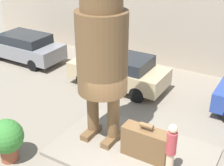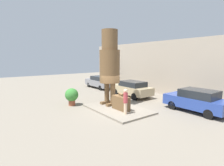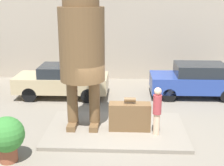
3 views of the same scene
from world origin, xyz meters
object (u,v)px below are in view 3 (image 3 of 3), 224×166
at_px(tourist, 157,109).
at_px(parked_car_tan, 63,80).
at_px(statue_figure, 82,34).
at_px(parked_car_blue, 196,80).
at_px(planter_pot, 7,136).
at_px(giant_suitcase, 130,116).

bearing_deg(tourist, parked_car_tan, 133.44).
height_order(statue_figure, parked_car_tan, statue_figure).
height_order(tourist, parked_car_tan, tourist).
xyz_separation_m(statue_figure, parked_car_blue, (4.94, 4.05, -2.70)).
distance_m(parked_car_blue, planter_pot, 9.44).
relative_size(statue_figure, giant_suitcase, 3.94).
distance_m(giant_suitcase, planter_pot, 4.25).
height_order(giant_suitcase, parked_car_blue, parked_car_blue).
bearing_deg(statue_figure, parked_car_blue, 39.38).
relative_size(statue_figure, planter_pot, 4.14).
distance_m(statue_figure, parked_car_blue, 6.94).
distance_m(statue_figure, parked_car_tan, 4.86).
xyz_separation_m(parked_car_tan, parked_car_blue, (6.44, 0.30, 0.01)).
bearing_deg(parked_car_blue, parked_car_tan, 2.70).
height_order(parked_car_tan, parked_car_blue, parked_car_blue).
height_order(parked_car_blue, planter_pot, parked_car_blue).
bearing_deg(tourist, giant_suitcase, 158.13).
bearing_deg(statue_figure, planter_pot, -129.45).
bearing_deg(statue_figure, parked_car_tan, 111.83).
bearing_deg(parked_car_blue, planter_pot, 43.02).
relative_size(statue_figure, parked_car_tan, 1.32).
relative_size(parked_car_blue, planter_pot, 3.02).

